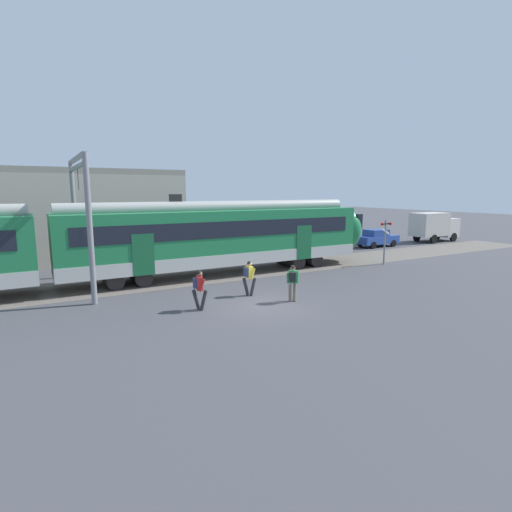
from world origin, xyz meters
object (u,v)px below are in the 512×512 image
Objects in this scene: pedestrian_red at (199,287)px; crossing_signal at (385,235)px; pedestrian_yellow at (249,275)px; parked_car_blue at (377,238)px; box_truck at (434,226)px; parked_car_black at (332,241)px; commuter_train at (61,246)px; pedestrian_green at (293,280)px.

crossing_signal is (14.68, 3.67, 1.02)m from pedestrian_red.
pedestrian_red is 0.56× the size of crossing_signal.
parked_car_blue is at bearing 27.26° from pedestrian_yellow.
crossing_signal reaches higher than parked_car_blue.
crossing_signal is at bearing -154.73° from box_truck.
crossing_signal is at bearing -132.95° from parked_car_blue.
parked_car_blue is at bearing 47.05° from crossing_signal.
pedestrian_red is 19.16m from parked_car_black.
commuter_train is 25.79m from parked_car_blue.
pedestrian_yellow reaches higher than parked_car_blue.
commuter_train is 22.83× the size of pedestrian_green.
commuter_train is 22.83× the size of pedestrian_red.
parked_car_black is 0.77× the size of box_truck.
commuter_train is at bearing -173.36° from box_truck.
parked_car_blue is (20.81, 10.25, -0.21)m from pedestrian_red.
pedestrian_red is at bearing -165.96° from crossing_signal.
pedestrian_green is (8.75, -7.12, -1.26)m from commuter_train.
box_truck is (25.48, 9.11, 0.58)m from pedestrian_yellow.
box_truck reaches higher than pedestrian_yellow.
parked_car_blue is (16.70, 11.08, -0.21)m from pedestrian_green.
pedestrian_red reaches higher than parked_car_black.
pedestrian_yellow is 0.56× the size of crossing_signal.
box_truck reaches higher than pedestrian_red.
pedestrian_red is at bearing -160.50° from pedestrian_yellow.
crossing_signal is at bearing 14.04° from pedestrian_red.
commuter_train reaches higher than pedestrian_red.
crossing_signal is at bearing -100.71° from parked_car_black.
parked_car_blue is (4.82, -0.31, 0.00)m from parked_car_black.
pedestrian_red is at bearing -53.59° from commuter_train.
box_truck is at bearing 19.68° from pedestrian_yellow.
pedestrian_yellow is 1.00× the size of pedestrian_green.
pedestrian_green is at bearing -156.93° from crossing_signal.
pedestrian_yellow is at bearing 19.50° from pedestrian_red.
pedestrian_yellow is 12.12m from crossing_signal.
pedestrian_red is (4.64, -6.29, -1.26)m from commuter_train.
crossing_signal is (10.57, 4.50, 1.02)m from pedestrian_green.
crossing_signal is at bearing 12.65° from pedestrian_yellow.
crossing_signal reaches higher than parked_car_black.
commuter_train reaches higher than pedestrian_green.
box_truck is (33.02, 3.85, -0.68)m from commuter_train.
pedestrian_red reaches higher than parked_car_blue.
pedestrian_green is at bearing -56.96° from pedestrian_yellow.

